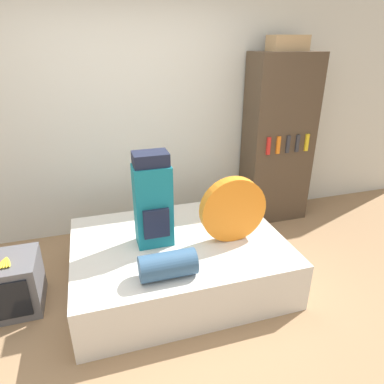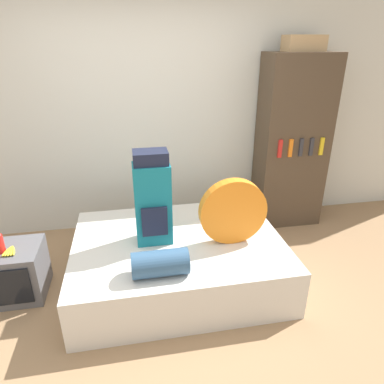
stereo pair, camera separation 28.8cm
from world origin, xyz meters
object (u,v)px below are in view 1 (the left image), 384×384
(backpack, at_px, (153,201))
(bookshelf, at_px, (278,141))
(sleeping_roll, at_px, (168,265))
(tent_bag, at_px, (233,209))
(cardboard_box, at_px, (288,43))
(television, at_px, (4,285))

(backpack, distance_m, bookshelf, 1.90)
(sleeping_roll, bearing_deg, bookshelf, 39.98)
(tent_bag, distance_m, sleeping_roll, 0.77)
(backpack, height_order, cardboard_box, cardboard_box)
(cardboard_box, bearing_deg, backpack, -151.37)
(sleeping_roll, bearing_deg, cardboard_box, 40.17)
(tent_bag, xyz_separation_m, sleeping_roll, (-0.66, -0.36, -0.19))
(backpack, xyz_separation_m, television, (-1.25, 0.04, -0.60))
(backpack, distance_m, sleeping_roll, 0.58)
(backpack, distance_m, tent_bag, 0.69)
(television, xyz_separation_m, bookshelf, (2.92, 0.86, 0.74))
(tent_bag, bearing_deg, backpack, 168.11)
(tent_bag, distance_m, bookshelf, 1.47)
(backpack, relative_size, bookshelf, 0.42)
(sleeping_roll, bearing_deg, tent_bag, 28.27)
(bookshelf, xyz_separation_m, cardboard_box, (-0.00, 0.01, 1.05))
(sleeping_roll, xyz_separation_m, television, (-1.25, 0.53, -0.31))
(television, distance_m, cardboard_box, 3.54)
(television, height_order, cardboard_box, cardboard_box)
(sleeping_roll, relative_size, cardboard_box, 1.05)
(sleeping_roll, distance_m, television, 1.40)
(backpack, bearing_deg, bookshelf, 28.38)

